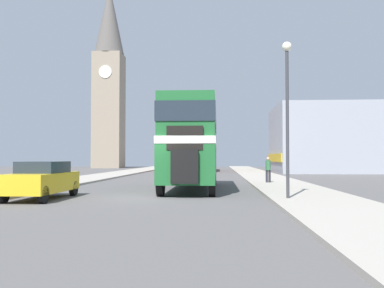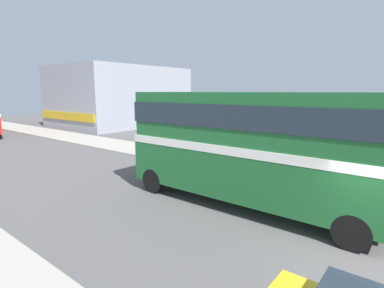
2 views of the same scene
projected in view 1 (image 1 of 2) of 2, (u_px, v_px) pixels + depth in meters
ground_plane at (143, 197)px, 17.39m from camera, size 120.00×120.00×0.00m
sidewalk_right at (311, 197)px, 16.98m from camera, size 3.50×120.00×0.12m
double_decker_bus at (192, 139)px, 21.88m from camera, size 2.47×9.85×4.35m
bus_distant at (201, 151)px, 52.38m from camera, size 2.41×11.18×4.07m
car_parked_near at (42, 180)px, 16.75m from camera, size 1.65×4.09×1.47m
pedestrian_walking at (268, 168)px, 26.07m from camera, size 0.31×0.31×1.54m
street_lamp at (287, 95)px, 16.00m from camera, size 0.36×0.36×5.86m
church_tower at (109, 74)px, 68.93m from camera, size 4.71×4.71×29.73m
shop_building_block at (344, 139)px, 47.77m from camera, size 15.40×11.51×7.37m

